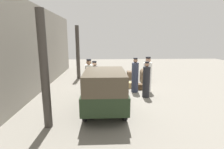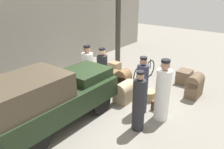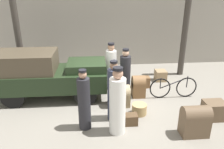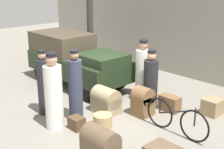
{
  "view_description": "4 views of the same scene",
  "coord_description": "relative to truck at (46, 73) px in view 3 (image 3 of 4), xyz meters",
  "views": [
    {
      "loc": [
        -8.77,
        0.61,
        2.83
      ],
      "look_at": [
        0.2,
        0.2,
        0.95
      ],
      "focal_mm": 28.0,
      "sensor_mm": 36.0,
      "label": 1
    },
    {
      "loc": [
        -5.18,
        -4.01,
        3.76
      ],
      "look_at": [
        0.2,
        0.2,
        0.95
      ],
      "focal_mm": 35.0,
      "sensor_mm": 36.0,
      "label": 2
    },
    {
      "loc": [
        -0.4,
        -6.68,
        3.64
      ],
      "look_at": [
        0.2,
        0.2,
        0.95
      ],
      "focal_mm": 35.0,
      "sensor_mm": 36.0,
      "label": 3
    },
    {
      "loc": [
        6.15,
        -5.4,
        3.55
      ],
      "look_at": [
        0.2,
        0.2,
        0.95
      ],
      "focal_mm": 50.0,
      "sensor_mm": 36.0,
      "label": 4
    }
  ],
  "objects": [
    {
      "name": "wicker_basket",
      "position": [
        3.03,
        -1.43,
        -0.77
      ],
      "size": [
        0.46,
        0.46,
        0.33
      ],
      "color": "tan",
      "rests_on": "ground"
    },
    {
      "name": "suitcase_tan_flat",
      "position": [
        4.27,
        -2.58,
        -0.49
      ],
      "size": [
        0.71,
        0.45,
        0.85
      ],
      "color": "brown",
      "rests_on": "ground"
    },
    {
      "name": "canopy_pillar_left",
      "position": [
        -1.38,
        1.84,
        0.91
      ],
      "size": [
        0.26,
        0.26,
        3.68
      ],
      "color": "#38332D",
      "rests_on": "ground"
    },
    {
      "name": "station_building_facade",
      "position": [
        2.07,
        3.48,
        1.32
      ],
      "size": [
        16.0,
        0.15,
        4.5
      ],
      "color": "gray",
      "rests_on": "ground"
    },
    {
      "name": "conductor_in_dark_uniform",
      "position": [
        2.25,
        -2.28,
        -0.08
      ],
      "size": [
        0.43,
        0.43,
        1.87
      ],
      "color": "white",
      "rests_on": "ground"
    },
    {
      "name": "suitcase_black_upright",
      "position": [
        2.46,
        -0.8,
        -0.58
      ],
      "size": [
        0.72,
        0.51,
        0.71
      ],
      "color": "#9E8966",
      "rests_on": "ground"
    },
    {
      "name": "trunk_large_brown",
      "position": [
        4.49,
        1.18,
        -0.71
      ],
      "size": [
        0.44,
        0.48,
        0.44
      ],
      "color": "#937A56",
      "rests_on": "ground"
    },
    {
      "name": "bicycle",
      "position": [
        4.46,
        -0.42,
        -0.55
      ],
      "size": [
        1.72,
        0.04,
        0.8
      ],
      "color": "black",
      "rests_on": "ground"
    },
    {
      "name": "ground_plane",
      "position": [
        2.07,
        -0.6,
        -0.93
      ],
      "size": [
        30.0,
        30.0,
        0.0
      ],
      "primitive_type": "plane",
      "color": "gray"
    },
    {
      "name": "trunk_umber_medium",
      "position": [
        2.68,
        -1.96,
        -0.78
      ],
      "size": [
        0.37,
        0.29,
        0.31
      ],
      "color": "#4C3823",
      "rests_on": "ground"
    },
    {
      "name": "porter_lifting_near_truck",
      "position": [
        1.37,
        -2.01,
        -0.13
      ],
      "size": [
        0.34,
        0.34,
        1.74
      ],
      "color": "#232328",
      "rests_on": "ground"
    },
    {
      "name": "porter_with_bicycle",
      "position": [
        2.21,
        -1.61,
        -0.09
      ],
      "size": [
        0.36,
        0.36,
        1.83
      ],
      "color": "#33384C",
      "rests_on": "ground"
    },
    {
      "name": "trunk_barrel_dark",
      "position": [
        3.24,
        -0.2,
        -0.53
      ],
      "size": [
        0.46,
        0.49,
        0.79
      ],
      "color": "brown",
      "rests_on": "ground"
    },
    {
      "name": "suitcase_small_leather",
      "position": [
        3.56,
        0.56,
        -0.72
      ],
      "size": [
        0.57,
        0.32,
        0.43
      ],
      "color": "brown",
      "rests_on": "ground"
    },
    {
      "name": "porter_carrying_trunk",
      "position": [
        2.34,
        0.81,
        -0.13
      ],
      "size": [
        0.42,
        0.42,
        1.76
      ],
      "color": "white",
      "rests_on": "ground"
    },
    {
      "name": "porter_standing_middle",
      "position": [
        2.86,
        0.55,
        -0.22
      ],
      "size": [
        0.41,
        0.41,
        1.59
      ],
      "color": "#232328",
      "rests_on": "ground"
    },
    {
      "name": "truck",
      "position": [
        0.0,
        0.0,
        0.0
      ],
      "size": [
        3.8,
        1.56,
        1.69
      ],
      "color": "black",
      "rests_on": "ground"
    },
    {
      "name": "trunk_wicker_pale",
      "position": [
        5.21,
        -1.86,
        -0.66
      ],
      "size": [
        0.63,
        0.52,
        0.54
      ],
      "color": "brown",
      "rests_on": "ground"
    },
    {
      "name": "canopy_pillar_right",
      "position": [
        5.62,
        1.84,
        0.91
      ],
      "size": [
        0.26,
        0.26,
        3.68
      ],
      "color": "#38332D",
      "rests_on": "ground"
    }
  ]
}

